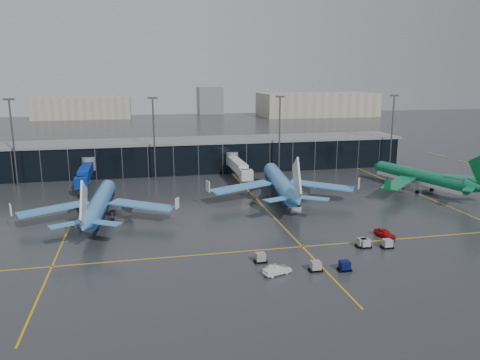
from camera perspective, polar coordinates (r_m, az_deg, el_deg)
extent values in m
plane|color=#282B2D|center=(101.67, -0.61, -5.62)|extent=(600.00, 600.00, 0.00)
cube|color=black|center=(160.04, -5.10, 2.95)|extent=(140.00, 16.00, 10.00)
cube|color=slate|center=(159.24, -5.13, 4.83)|extent=(142.00, 17.00, 0.80)
cylinder|color=#595B60|center=(151.27, -17.95, 1.89)|extent=(4.00, 4.00, 4.00)
cube|color=navy|center=(138.24, -18.45, 0.54)|extent=(3.00, 24.00, 3.00)
cylinder|color=#595B60|center=(131.64, -18.69, -1.45)|extent=(1.00, 1.00, 2.60)
cylinder|color=#595B60|center=(153.30, -0.98, 2.64)|extent=(4.00, 4.00, 4.00)
cube|color=silver|center=(140.46, 0.09, 1.38)|extent=(3.00, 24.00, 3.00)
cylinder|color=#595B60|center=(133.97, 0.78, -0.53)|extent=(1.00, 1.00, 2.60)
cylinder|color=#595B60|center=(150.16, -25.89, 3.98)|extent=(0.50, 0.50, 25.00)
cube|color=#595B60|center=(149.05, -26.37, 8.80)|extent=(3.00, 0.40, 0.60)
cylinder|color=#595B60|center=(145.93, -10.43, 4.83)|extent=(0.50, 0.50, 25.00)
cube|color=#595B60|center=(144.79, -10.63, 9.81)|extent=(3.00, 0.40, 0.60)
cylinder|color=#595B60|center=(152.47, 4.83, 5.32)|extent=(0.50, 0.50, 25.00)
cube|color=#595B60|center=(151.37, 4.92, 10.09)|extent=(3.00, 0.40, 0.60)
cylinder|color=#595B60|center=(168.51, 18.01, 5.45)|extent=(0.50, 0.50, 25.00)
cube|color=#595B60|center=(167.52, 18.31, 9.76)|extent=(3.00, 0.40, 0.60)
cube|color=#B2AD99|center=(381.66, 9.35, 9.08)|extent=(90.00, 42.00, 18.00)
cube|color=#B2AD99|center=(377.53, -18.57, 8.40)|extent=(70.00, 38.00, 16.00)
cube|color=#B2AD99|center=(399.56, -3.70, 9.66)|extent=(20.00, 20.00, 22.00)
cube|color=gold|center=(119.95, -19.27, -3.48)|extent=(0.30, 120.00, 0.02)
cube|color=gold|center=(122.50, 2.09, -2.42)|extent=(0.30, 120.00, 0.02)
cube|color=gold|center=(140.27, 20.21, -1.26)|extent=(0.30, 120.00, 0.02)
cube|color=gold|center=(90.62, 7.60, -8.05)|extent=(220.00, 0.30, 0.02)
cube|color=black|center=(92.41, 14.99, -7.86)|extent=(2.20, 1.50, 0.36)
cube|color=gray|center=(92.15, 15.02, -7.41)|extent=(1.60, 1.50, 1.50)
cube|color=black|center=(92.64, 14.61, -7.79)|extent=(2.20, 1.50, 0.36)
cube|color=gray|center=(92.37, 14.64, -7.34)|extent=(1.60, 1.50, 1.50)
cube|color=black|center=(93.36, 17.47, -7.81)|extent=(2.20, 1.50, 0.36)
cube|color=gray|center=(93.10, 17.50, -7.36)|extent=(1.60, 1.50, 1.50)
cube|color=black|center=(80.33, 9.19, -10.76)|extent=(2.20, 1.50, 0.36)
cube|color=gray|center=(80.03, 9.21, -10.26)|extent=(1.60, 1.50, 1.50)
cube|color=black|center=(82.81, 2.51, -9.87)|extent=(2.20, 1.50, 0.36)
cube|color=gray|center=(82.52, 2.52, -9.38)|extent=(1.60, 1.50, 1.50)
cube|color=black|center=(81.34, 12.61, -10.61)|extent=(2.20, 1.50, 0.36)
cube|color=#050C3F|center=(81.04, 12.64, -10.11)|extent=(1.60, 1.50, 1.50)
cube|color=silver|center=(112.92, 6.88, -3.62)|extent=(3.34, 3.83, 0.80)
cube|color=silver|center=(112.41, 6.91, -2.69)|extent=(2.64, 3.24, 2.29)
imported|color=#A90D0D|center=(98.96, 17.23, -6.22)|extent=(3.14, 5.19, 1.65)
imported|color=silver|center=(78.08, 4.55, -10.85)|extent=(5.14, 3.15, 1.60)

